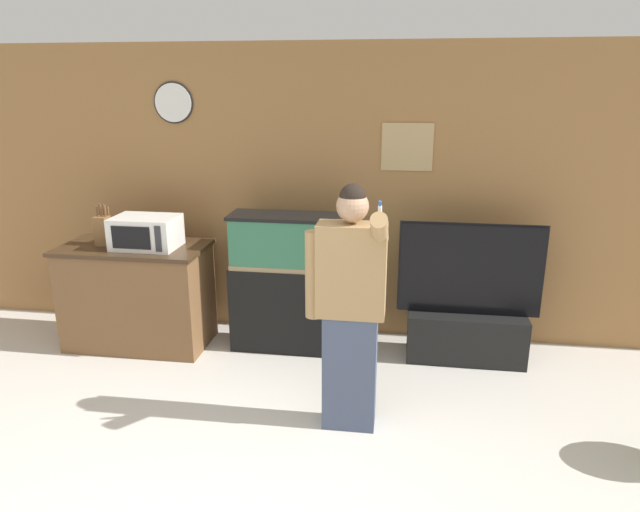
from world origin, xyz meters
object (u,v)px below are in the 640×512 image
at_px(knife_block, 103,230).
at_px(person_standing, 349,306).
at_px(counter_island, 138,295).
at_px(tv_on_stand, 466,320).
at_px(aquarium_on_stand, 296,283).
at_px(microwave, 146,232).

height_order(knife_block, person_standing, person_standing).
height_order(counter_island, tv_on_stand, tv_on_stand).
height_order(counter_island, person_standing, person_standing).
bearing_deg(knife_block, counter_island, 2.10).
height_order(aquarium_on_stand, tv_on_stand, aquarium_on_stand).
bearing_deg(aquarium_on_stand, counter_island, -174.69).
bearing_deg(counter_island, aquarium_on_stand, 5.31).
xyz_separation_m(counter_island, person_standing, (1.98, -1.00, 0.41)).
distance_m(aquarium_on_stand, person_standing, 1.30).
bearing_deg(tv_on_stand, person_standing, -127.62).
bearing_deg(aquarium_on_stand, person_standing, -62.84).
height_order(microwave, tv_on_stand, microwave).
bearing_deg(knife_block, person_standing, -23.85).
xyz_separation_m(knife_block, person_standing, (2.24, -0.99, -0.18)).
distance_m(knife_block, tv_on_stand, 3.20).
xyz_separation_m(microwave, knife_block, (-0.41, 0.03, -0.00)).
distance_m(microwave, aquarium_on_stand, 1.34).
bearing_deg(aquarium_on_stand, knife_block, -175.19).
relative_size(knife_block, person_standing, 0.21).
xyz_separation_m(aquarium_on_stand, tv_on_stand, (1.46, 0.01, -0.26)).
bearing_deg(microwave, knife_block, 176.22).
height_order(counter_island, aquarium_on_stand, aquarium_on_stand).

